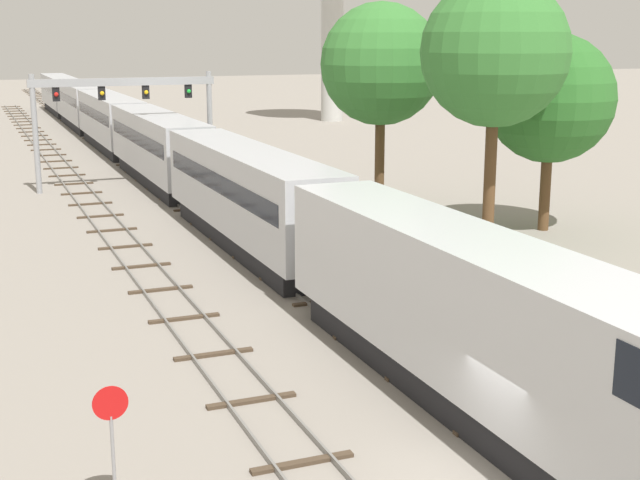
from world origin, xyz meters
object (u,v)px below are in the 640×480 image
(signal_gantry, at_px, (125,104))
(trackside_tree_left, at_px, (550,99))
(trackside_tree_mid, at_px, (381,64))
(passenger_train, at_px, (130,131))
(trackside_tree_right, at_px, (495,53))
(stop_sign, at_px, (112,431))

(signal_gantry, bearing_deg, trackside_tree_left, -50.15)
(signal_gantry, distance_m, trackside_tree_mid, 18.45)
(trackside_tree_left, bearing_deg, passenger_train, 115.56)
(signal_gantry, xyz_separation_m, trackside_tree_mid, (12.08, -13.66, 2.81))
(trackside_tree_right, bearing_deg, trackside_tree_left, 27.63)
(signal_gantry, xyz_separation_m, trackside_tree_left, (17.92, -21.47, 1.26))
(signal_gantry, distance_m, trackside_tree_right, 27.58)
(passenger_train, distance_m, trackside_tree_left, 36.57)
(signal_gantry, relative_size, trackside_tree_right, 0.95)
(passenger_train, xyz_separation_m, signal_gantry, (-2.25, -11.29, 3.00))
(passenger_train, relative_size, trackside_tree_mid, 10.24)
(passenger_train, relative_size, trackside_tree_right, 9.57)
(trackside_tree_mid, height_order, trackside_tree_right, trackside_tree_right)
(signal_gantry, height_order, trackside_tree_right, trackside_tree_right)
(trackside_tree_left, distance_m, trackside_tree_right, 6.31)
(trackside_tree_right, bearing_deg, passenger_train, 106.48)
(trackside_tree_left, height_order, trackside_tree_mid, trackside_tree_mid)
(trackside_tree_left, xyz_separation_m, trackside_tree_right, (-5.18, -2.71, 2.38))
(passenger_train, distance_m, signal_gantry, 11.90)
(trackside_tree_left, bearing_deg, trackside_tree_mid, 126.81)
(trackside_tree_right, bearing_deg, stop_sign, -139.46)
(passenger_train, height_order, stop_sign, passenger_train)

